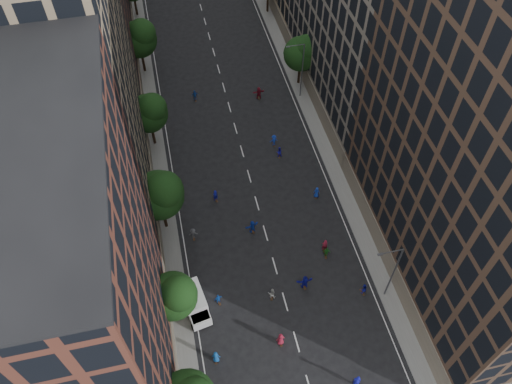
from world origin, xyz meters
The scene contains 31 objects.
ground centered at (0.00, 40.00, 0.00)m, with size 240.00×240.00×0.00m, color black.
sidewalk_left centered at (-12.00, 47.50, 0.07)m, with size 4.00×105.00×0.15m, color slate.
sidewalk_right centered at (12.00, 47.50, 0.07)m, with size 4.00×105.00×0.15m, color slate.
bldg_left_a centered at (-19.00, 11.00, 15.00)m, with size 14.00×22.00×30.00m, color brown.
bldg_left_b centered at (-19.00, 35.00, 17.00)m, with size 14.00×26.00×34.00m, color #978162.
bldg_right_a centered at (19.00, 15.00, 18.00)m, with size 14.00×30.00×36.00m, color #493427.
tree_left_1 centered at (-11.02, 13.86, 5.55)m, with size 4.80×4.80×8.21m.
tree_left_2 centered at (-10.99, 25.83, 6.36)m, with size 5.60×5.60×9.45m.
tree_left_3 centered at (-11.02, 39.85, 5.82)m, with size 5.00×5.00×8.58m.
tree_left_4 centered at (-11.00, 55.84, 6.10)m, with size 5.40×5.40×9.08m.
tree_right_a centered at (11.38, 47.85, 5.63)m, with size 5.00×5.00×8.39m.
streetlamp_near centered at (10.37, 12.00, 5.17)m, with size 2.64×0.22×9.06m.
streetlamp_far centered at (10.37, 45.00, 5.17)m, with size 2.64×0.22×9.06m.
cargo_van centered at (-9.32, 14.76, 1.33)m, with size 2.98×5.04×2.53m.
skater_0 centered at (-8.20, 8.93, 0.85)m, with size 0.83×0.54×1.70m, color #1450A7.
skater_1 centered at (4.34, 3.72, 0.97)m, with size 0.71×0.46×1.94m, color #1618B4.
skater_2 centered at (8.37, 12.72, 0.76)m, with size 0.74×0.58×1.53m, color #111590.
skater_4 centered at (-6.89, 14.99, 0.75)m, with size 0.88×0.37×1.51m, color #164FB4.
skater_5 centered at (2.48, 14.78, 0.97)m, with size 1.80×0.57×1.94m, color #11138F.
skater_6 centered at (-1.61, 9.25, 0.89)m, with size 0.87×0.57×1.79m, color maroon.
skater_7 centered at (5.99, 18.79, 0.93)m, with size 0.68×0.44×1.86m, color maroon.
skater_8 centered at (-1.26, 14.34, 0.80)m, with size 0.78×0.61×1.61m, color beige.
skater_9 centered at (-8.27, 23.69, 0.80)m, with size 1.04×0.60×1.60m, color #3E3F43.
skater_10 centered at (5.94, 17.95, 0.79)m, with size 0.92×0.38×1.58m, color #206D22.
skater_11 centered at (-1.43, 23.08, 0.91)m, with size 1.69×0.54×1.82m, color #1434A8.
skater_12 centered at (7.38, 26.40, 0.80)m, with size 0.78×0.51×1.59m, color #1537B1.
skater_13 centered at (-4.85, 28.61, 0.89)m, with size 0.65×0.43×1.78m, color #121692.
skater_14 centered at (4.57, 34.00, 0.80)m, with size 0.78×0.61×1.60m, color #1D17BC.
skater_15 centered at (4.41, 36.20, 0.84)m, with size 1.09×0.63×1.69m, color #1636BA.
skater_16 centered at (-4.58, 47.58, 0.84)m, with size 0.98×0.41×1.68m, color #133B9A.
skater_17 centered at (4.57, 45.94, 0.96)m, with size 1.78×0.57×1.91m, color maroon.
Camera 1 is at (-8.30, -9.23, 48.58)m, focal length 35.00 mm.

